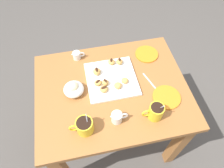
{
  "coord_description": "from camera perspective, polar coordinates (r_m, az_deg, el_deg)",
  "views": [
    {
      "loc": [
        0.15,
        0.7,
        1.82
      ],
      "look_at": [
        -0.0,
        -0.02,
        0.76
      ],
      "focal_mm": 33.44,
      "sensor_mm": 36.0,
      "label": 1
    }
  ],
  "objects": [
    {
      "name": "beignet_5",
      "position": [
        1.26,
        -2.23,
        -1.39
      ],
      "size": [
        0.05,
        0.05,
        0.03
      ],
      "primitive_type": "ellipsoid",
      "rotation": [
        0.0,
        0.0,
        3.23
      ],
      "color": "#DBA351",
      "rests_on": "pastry_plate_square"
    },
    {
      "name": "beignet_0",
      "position": [
        1.34,
        -4.19,
        3.42
      ],
      "size": [
        0.06,
        0.07,
        0.04
      ],
      "primitive_type": "ellipsoid",
      "rotation": [
        0.0,
        0.0,
        4.32
      ],
      "color": "#DBA351",
      "rests_on": "pastry_plate_square"
    },
    {
      "name": "chocolate_drizzle_5",
      "position": [
        1.25,
        -2.26,
        -0.96
      ],
      "size": [
        0.04,
        0.02,
        0.0
      ],
      "primitive_type": "ellipsoid",
      "rotation": [
        0.0,
        0.0,
        3.37
      ],
      "color": "#381E11",
      "rests_on": "beignet_5"
    },
    {
      "name": "ice_cream_bowl",
      "position": [
        1.27,
        -10.47,
        -1.28
      ],
      "size": [
        0.12,
        0.12,
        0.09
      ],
      "color": "white",
      "rests_on": "dining_table"
    },
    {
      "name": "beignet_7",
      "position": [
        1.39,
        -0.18,
        6.06
      ],
      "size": [
        0.06,
        0.06,
        0.03
      ],
      "primitive_type": "ellipsoid",
      "rotation": [
        0.0,
        0.0,
        1.07
      ],
      "color": "#DBA351",
      "rests_on": "pastry_plate_square"
    },
    {
      "name": "saucer_orange_right",
      "position": [
        1.5,
        9.45,
        8.08
      ],
      "size": [
        0.16,
        0.16,
        0.01
      ],
      "primitive_type": "cylinder",
      "color": "orange",
      "rests_on": "dining_table"
    },
    {
      "name": "ground_plane",
      "position": [
        1.96,
        0.0,
        -13.26
      ],
      "size": [
        8.0,
        8.0,
        0.0
      ],
      "primitive_type": "plane",
      "color": "#514C47"
    },
    {
      "name": "dining_table",
      "position": [
        1.43,
        0.0,
        -4.51
      ],
      "size": [
        0.95,
        0.75,
        0.74
      ],
      "color": "#A36633",
      "rests_on": "ground_plane"
    },
    {
      "name": "beignet_3",
      "position": [
        1.29,
        -3.86,
        0.31
      ],
      "size": [
        0.06,
        0.05,
        0.03
      ],
      "primitive_type": "ellipsoid",
      "rotation": [
        0.0,
        0.0,
        0.19
      ],
      "color": "#DBA351",
      "rests_on": "pastry_plate_square"
    },
    {
      "name": "beignet_6",
      "position": [
        1.3,
        3.52,
        0.96
      ],
      "size": [
        0.06,
        0.06,
        0.03
      ],
      "primitive_type": "ellipsoid",
      "rotation": [
        0.0,
        0.0,
        4.29
      ],
      "color": "#DBA351",
      "rests_on": "pastry_plate_square"
    },
    {
      "name": "beignet_2",
      "position": [
        1.28,
        1.62,
        -0.43
      ],
      "size": [
        0.05,
        0.05,
        0.03
      ],
      "primitive_type": "ellipsoid",
      "rotation": [
        0.0,
        0.0,
        0.09
      ],
      "color": "#DBA351",
      "rests_on": "pastry_plate_square"
    },
    {
      "name": "chocolate_sauce_pitcher",
      "position": [
        1.45,
        -9.6,
        7.79
      ],
      "size": [
        0.09,
        0.05,
        0.06
      ],
      "color": "white",
      "rests_on": "dining_table"
    },
    {
      "name": "saucer_orange_left",
      "position": [
        1.31,
        14.7,
        -3.48
      ],
      "size": [
        0.17,
        0.17,
        0.01
      ],
      "primitive_type": "cylinder",
      "color": "orange",
      "rests_on": "dining_table"
    },
    {
      "name": "chocolate_drizzle_4",
      "position": [
        1.27,
        -1.85,
        0.94
      ],
      "size": [
        0.02,
        0.03,
        0.0
      ],
      "primitive_type": "ellipsoid",
      "rotation": [
        0.0,
        0.0,
        5.13
      ],
      "color": "#381E11",
      "rests_on": "beignet_4"
    },
    {
      "name": "chocolate_drizzle_7",
      "position": [
        1.38,
        -0.18,
        6.56
      ],
      "size": [
        0.02,
        0.03,
        0.0
      ],
      "primitive_type": "ellipsoid",
      "rotation": [
        0.0,
        0.0,
        1.27
      ],
      "color": "#381E11",
      "rests_on": "beignet_7"
    },
    {
      "name": "loose_spoon_near_saucer",
      "position": [
        1.34,
        10.97,
        -0.15
      ],
      "size": [
        0.06,
        0.15,
        0.01
      ],
      "color": "silver",
      "rests_on": "dining_table"
    },
    {
      "name": "beignet_4",
      "position": [
        1.29,
        -1.83,
        0.4
      ],
      "size": [
        0.06,
        0.06,
        0.04
      ],
      "primitive_type": "ellipsoid",
      "rotation": [
        0.0,
        0.0,
        5.5
      ],
      "color": "#DBA351",
      "rests_on": "pastry_plate_square"
    },
    {
      "name": "chocolate_drizzle_3",
      "position": [
        1.28,
        -3.91,
        0.75
      ],
      "size": [
        0.04,
        0.03,
        0.0
      ],
      "primitive_type": "ellipsoid",
      "rotation": [
        0.0,
        0.0,
        0.58
      ],
      "color": "#381E11",
      "rests_on": "beignet_3"
    },
    {
      "name": "cream_pitcher_white",
      "position": [
        1.16,
        1.41,
        -9.05
      ],
      "size": [
        0.1,
        0.06,
        0.07
      ],
      "color": "white",
      "rests_on": "dining_table"
    },
    {
      "name": "pastry_plate_square",
      "position": [
        1.33,
        -0.15,
        1.38
      ],
      "size": [
        0.31,
        0.31,
        0.02
      ],
      "primitive_type": "cube",
      "color": "white",
      "rests_on": "dining_table"
    },
    {
      "name": "coffee_mug_yellow_right",
      "position": [
        1.14,
        -7.6,
        -11.3
      ],
      "size": [
        0.13,
        0.09,
        0.14
      ],
      "color": "yellow",
      "rests_on": "dining_table"
    },
    {
      "name": "chocolate_drizzle_0",
      "position": [
        1.32,
        -4.24,
        3.98
      ],
      "size": [
        0.02,
        0.04,
        0.0
      ],
      "primitive_type": "ellipsoid",
      "rotation": [
        0.0,
        0.0,
        4.61
      ],
      "color": "#381E11",
      "rests_on": "beignet_0"
    },
    {
      "name": "beignet_1",
      "position": [
        1.39,
        2.06,
        6.16
      ],
      "size": [
        0.05,
        0.05,
        0.04
      ],
      "primitive_type": "ellipsoid",
      "rotation": [
        0.0,
        0.0,
        4.98
      ],
      "color": "#DBA351",
      "rests_on": "pastry_plate_square"
    },
    {
      "name": "coffee_mug_yellow_left",
      "position": [
        1.18,
        11.81,
        -7.39
      ],
      "size": [
        0.12,
        0.08,
        0.15
      ],
      "color": "yellow",
      "rests_on": "dining_table"
    },
    {
      "name": "chocolate_drizzle_1",
      "position": [
        1.38,
        2.08,
        6.71
      ],
      "size": [
        0.02,
        0.03,
        0.0
      ],
      "primitive_type": "ellipsoid",
      "rotation": [
        0.0,
        0.0,
        4.58
      ],
      "color": "#381E11",
      "rests_on": "beignet_1"
    }
  ]
}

